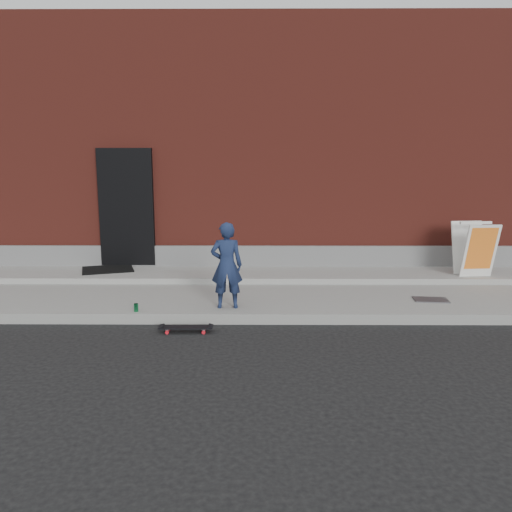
{
  "coord_description": "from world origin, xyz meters",
  "views": [
    {
      "loc": [
        -0.03,
        -6.67,
        2.16
      ],
      "look_at": [
        -0.08,
        0.8,
        0.83
      ],
      "focal_mm": 35.0,
      "sensor_mm": 36.0,
      "label": 1
    }
  ],
  "objects_px": {
    "child": "(227,265)",
    "pizza_sign": "(475,249)",
    "soda_can": "(136,308)",
    "skateboard": "(186,328)"
  },
  "relations": [
    {
      "from": "soda_can",
      "to": "pizza_sign",
      "type": "bearing_deg",
      "value": 19.63
    },
    {
      "from": "child",
      "to": "skateboard",
      "type": "bearing_deg",
      "value": 50.03
    },
    {
      "from": "child",
      "to": "soda_can",
      "type": "height_order",
      "value": "child"
    },
    {
      "from": "skateboard",
      "to": "pizza_sign",
      "type": "height_order",
      "value": "pizza_sign"
    },
    {
      "from": "child",
      "to": "skateboard",
      "type": "distance_m",
      "value": 1.1
    },
    {
      "from": "skateboard",
      "to": "pizza_sign",
      "type": "relative_size",
      "value": 0.72
    },
    {
      "from": "pizza_sign",
      "to": "soda_can",
      "type": "bearing_deg",
      "value": -160.37
    },
    {
      "from": "skateboard",
      "to": "soda_can",
      "type": "relative_size",
      "value": 6.08
    },
    {
      "from": "child",
      "to": "pizza_sign",
      "type": "bearing_deg",
      "value": -160.59
    },
    {
      "from": "skateboard",
      "to": "pizza_sign",
      "type": "xyz_separation_m",
      "value": [
        4.81,
        2.44,
        0.67
      ]
    }
  ]
}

